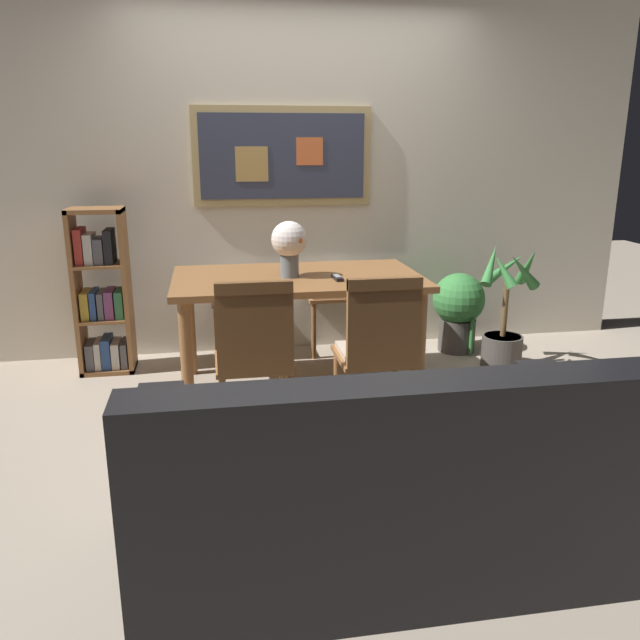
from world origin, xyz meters
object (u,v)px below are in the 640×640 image
(dining_chair_far_right, at_px, (330,280))
(potted_ivy, at_px, (458,308))
(dining_chair_near_right, at_px, (378,343))
(leather_couch, at_px, (381,491))
(potted_palm, at_px, (505,323))
(tv_remote, at_px, (337,278))
(dining_table, at_px, (298,290))
(flower_vase, at_px, (289,243))
(dining_chair_far_left, at_px, (238,284))
(bookshelf, at_px, (103,298))
(dining_chair_near_left, at_px, (254,349))

(dining_chair_far_right, height_order, potted_ivy, dining_chair_far_right)
(dining_chair_near_right, distance_m, leather_couch, 1.11)
(leather_couch, distance_m, potted_palm, 2.47)
(dining_chair_near_right, xyz_separation_m, tv_remote, (-0.09, 0.64, 0.22))
(dining_table, bearing_deg, flower_vase, -148.69)
(dining_table, bearing_deg, tv_remote, -34.38)
(dining_chair_near_right, bearing_deg, dining_chair_far_left, 112.52)
(leather_couch, bearing_deg, dining_chair_far_right, 83.41)
(bookshelf, xyz_separation_m, potted_palm, (2.77, -0.40, -0.21))
(dining_chair_near_left, xyz_separation_m, potted_palm, (1.83, 0.93, -0.22))
(leather_couch, height_order, tv_remote, leather_couch)
(dining_chair_near_right, height_order, potted_palm, dining_chair_near_right)
(dining_chair_far_right, distance_m, tv_remote, 0.99)
(leather_couch, height_order, potted_palm, potted_palm)
(tv_remote, bearing_deg, dining_table, 145.62)
(bookshelf, height_order, tv_remote, bookshelf)
(dining_table, distance_m, flower_vase, 0.31)
(dining_chair_near_right, distance_m, dining_chair_far_left, 1.72)
(dining_table, height_order, leather_couch, leather_couch)
(dining_chair_far_right, bearing_deg, dining_chair_near_right, -91.64)
(dining_chair_far_left, distance_m, potted_ivy, 1.68)
(dining_chair_far_left, relative_size, tv_remote, 5.77)
(leather_couch, distance_m, potted_ivy, 2.71)
(dining_chair_far_right, distance_m, flower_vase, 1.02)
(dining_chair_far_right, relative_size, leather_couch, 0.51)
(dining_chair_near_right, height_order, tv_remote, dining_chair_near_right)
(leather_couch, bearing_deg, dining_chair_near_left, 109.81)
(leather_couch, bearing_deg, dining_chair_far_left, 98.56)
(dining_chair_near_right, distance_m, tv_remote, 0.69)
(dining_table, height_order, bookshelf, bookshelf)
(dining_chair_far_left, xyz_separation_m, leather_couch, (0.40, -2.64, -0.23))
(dining_chair_near_left, distance_m, leather_couch, 1.17)
(dining_chair_far_left, relative_size, potted_ivy, 1.48)
(dining_table, relative_size, leather_couch, 0.86)
(dining_chair_near_right, distance_m, dining_chair_near_left, 0.65)
(dining_chair_near_right, xyz_separation_m, leather_couch, (-0.26, -1.05, -0.23))
(dining_table, bearing_deg, bookshelf, 156.53)
(leather_couch, bearing_deg, dining_table, 91.71)
(dining_chair_far_left, height_order, bookshelf, bookshelf)
(bookshelf, bearing_deg, tv_remote, -25.25)
(dining_chair_far_right, bearing_deg, flower_vase, -116.48)
(dining_chair_far_right, distance_m, potted_ivy, 1.00)
(dining_chair_near_left, bearing_deg, flower_vase, 69.44)
(flower_vase, bearing_deg, potted_palm, 6.90)
(dining_chair_near_right, height_order, leather_couch, dining_chair_near_right)
(dining_chair_far_right, xyz_separation_m, dining_chair_far_left, (-0.70, -0.01, 0.00))
(bookshelf, distance_m, tv_remote, 1.68)
(dining_chair_near_right, xyz_separation_m, potted_ivy, (0.99, 1.35, -0.20))
(dining_chair_far_left, xyz_separation_m, flower_vase, (0.29, -0.82, 0.42))
(dining_table, height_order, potted_ivy, dining_table)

